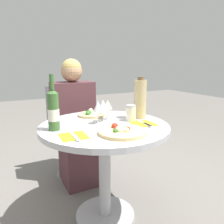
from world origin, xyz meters
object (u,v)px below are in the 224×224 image
at_px(dining_table, 105,145).
at_px(wine_bottle, 53,110).
at_px(chair_behind_diner, 72,132).
at_px(seated_diner, 76,127).
at_px(tall_carafe, 140,99).
at_px(pizza_large, 122,131).

bearing_deg(dining_table, wine_bottle, 175.23).
distance_m(dining_table, wine_bottle, 0.44).
height_order(dining_table, chair_behind_diner, chair_behind_diner).
distance_m(dining_table, seated_diner, 0.65).
bearing_deg(seated_diner, tall_carafe, 116.38).
relative_size(chair_behind_diner, tall_carafe, 2.90).
relative_size(seated_diner, tall_carafe, 3.75).
bearing_deg(chair_behind_diner, tall_carafe, 111.75).
relative_size(dining_table, wine_bottle, 2.54).
bearing_deg(seated_diner, dining_table, 89.55).
distance_m(chair_behind_diner, tall_carafe, 0.94).
relative_size(dining_table, pizza_large, 3.03).
bearing_deg(seated_diner, wine_bottle, 61.16).
distance_m(chair_behind_diner, seated_diner, 0.18).
height_order(chair_behind_diner, tall_carafe, tall_carafe).
height_order(chair_behind_diner, wine_bottle, wine_bottle).
relative_size(chair_behind_diner, pizza_large, 3.12).
xyz_separation_m(chair_behind_diner, seated_diner, (-0.00, -0.15, 0.09)).
distance_m(chair_behind_diner, pizza_large, 1.07).
bearing_deg(tall_carafe, seated_diner, 116.38).
xyz_separation_m(seated_diner, pizza_large, (0.00, -0.88, 0.21)).
height_order(chair_behind_diner, seated_diner, seated_diner).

